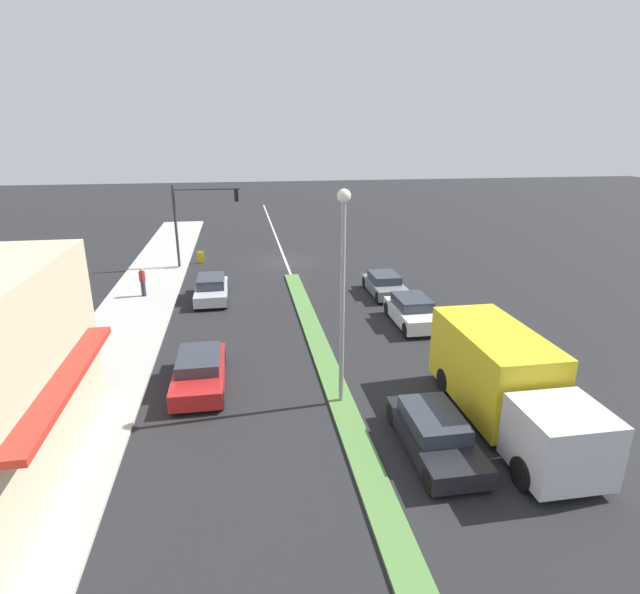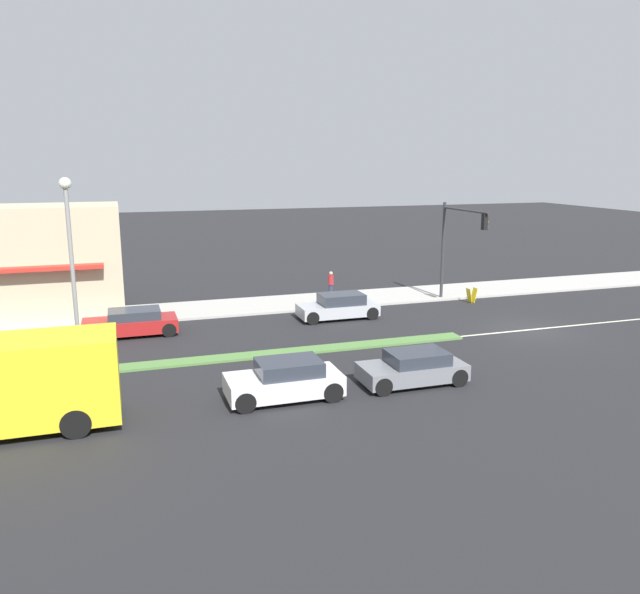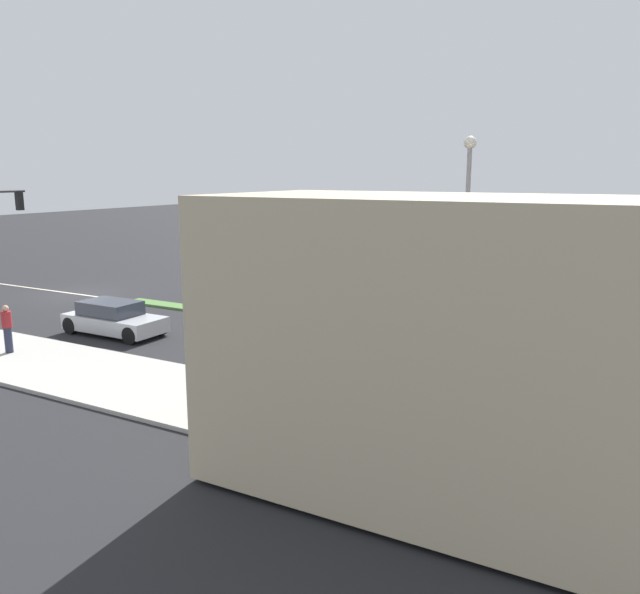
% 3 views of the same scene
% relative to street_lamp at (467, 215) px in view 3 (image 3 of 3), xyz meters
% --- Properties ---
extents(ground_plane, '(160.00, 160.00, 0.00)m').
position_rel_street_lamp_xyz_m(ground_plane, '(0.00, -2.50, -4.78)').
color(ground_plane, '#232326').
extents(sidewalk_right, '(4.00, 73.00, 0.12)m').
position_rel_street_lamp_xyz_m(sidewalk_right, '(9.00, -2.00, -4.72)').
color(sidewalk_right, '#B2AFA8').
rests_on(sidewalk_right, ground).
extents(lane_marking_center, '(0.16, 60.00, 0.01)m').
position_rel_street_lamp_xyz_m(lane_marking_center, '(0.00, -20.50, -4.77)').
color(lane_marking_center, beige).
rests_on(lane_marking_center, ground).
extents(building_corner_store, '(5.23, 8.90, 5.68)m').
position_rel_street_lamp_xyz_m(building_corner_store, '(10.57, 2.63, -1.82)').
color(building_corner_store, '#C6B793').
rests_on(building_corner_store, sidewalk_right).
extents(street_lamp, '(0.44, 0.44, 7.37)m').
position_rel_street_lamp_xyz_m(street_lamp, '(0.00, 0.00, 0.00)').
color(street_lamp, gray).
rests_on(street_lamp, median_strip).
extents(pedestrian, '(0.34, 0.34, 1.67)m').
position_rel_street_lamp_xyz_m(pedestrian, '(8.88, -13.29, -3.78)').
color(pedestrian, '#282D42').
rests_on(pedestrian, sidewalk_right).
extents(delivery_truck, '(2.44, 7.50, 2.87)m').
position_rel_street_lamp_xyz_m(delivery_truck, '(-5.00, 2.01, -3.31)').
color(delivery_truck, silver).
rests_on(delivery_truck, ground).
extents(sedan_dark, '(1.80, 4.24, 1.20)m').
position_rel_street_lamp_xyz_m(sedan_dark, '(-2.20, 3.18, -4.19)').
color(sedan_dark, black).
rests_on(sedan_dark, ground).
extents(hatchback_red, '(1.84, 4.28, 1.23)m').
position_rel_street_lamp_xyz_m(hatchback_red, '(5.00, -2.03, -4.17)').
color(hatchback_red, '#AD1E1E').
rests_on(hatchback_red, ground).
extents(van_white, '(1.85, 3.94, 1.38)m').
position_rel_street_lamp_xyz_m(van_white, '(-5.00, -6.84, -4.11)').
color(van_white, silver).
rests_on(van_white, ground).
extents(suv_grey, '(1.82, 3.87, 1.22)m').
position_rel_street_lamp_xyz_m(suv_grey, '(-5.00, -11.71, -4.18)').
color(suv_grey, slate).
rests_on(suv_grey, ground).
extents(sedan_silver, '(1.77, 4.10, 1.31)m').
position_rel_street_lamp_xyz_m(sedan_silver, '(5.00, -12.39, -4.15)').
color(sedan_silver, '#B7BABF').
rests_on(sedan_silver, ground).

